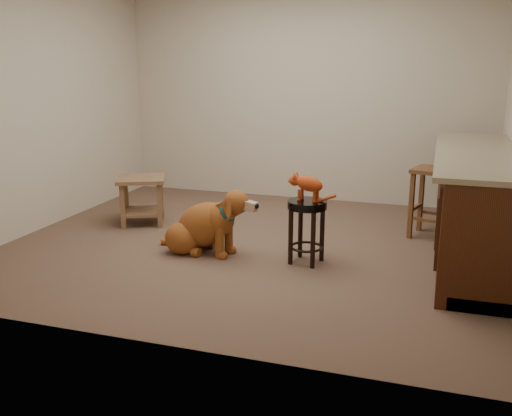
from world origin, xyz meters
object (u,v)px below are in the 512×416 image
(wood_stool, at_px, (431,202))
(side_table, at_px, (142,193))
(golden_retriever, at_px, (204,226))
(padded_stool, at_px, (307,219))
(tabby_kitten, at_px, (307,184))

(wood_stool, height_order, side_table, wood_stool)
(golden_retriever, bearing_deg, padded_stool, 9.43)
(padded_stool, height_order, wood_stool, wood_stool)
(wood_stool, xyz_separation_m, side_table, (-2.91, -0.45, -0.02))
(padded_stool, xyz_separation_m, side_table, (-1.92, 0.64, -0.06))
(side_table, relative_size, golden_retriever, 0.63)
(tabby_kitten, bearing_deg, golden_retriever, -168.53)
(golden_retriever, bearing_deg, tabby_kitten, 9.60)
(side_table, bearing_deg, wood_stool, 8.80)
(wood_stool, distance_m, golden_retriever, 2.22)
(side_table, xyz_separation_m, tabby_kitten, (1.91, -0.64, 0.35))
(tabby_kitten, bearing_deg, side_table, 171.62)
(wood_stool, height_order, tabby_kitten, tabby_kitten)
(wood_stool, distance_m, tabby_kitten, 1.51)
(side_table, distance_m, golden_retriever, 1.19)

